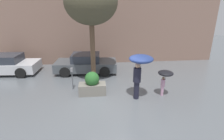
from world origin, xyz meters
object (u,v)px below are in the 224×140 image
at_px(person_child, 165,75).
at_px(parked_car_far, 7,65).
at_px(planter_box, 92,85).
at_px(person_adult, 140,65).
at_px(street_tree, 91,3).
at_px(parked_car_near, 86,64).
at_px(parking_meter, 72,74).

bearing_deg(person_child, parked_car_far, 151.46).
relative_size(planter_box, person_adult, 0.63).
distance_m(planter_box, person_adult, 2.55).
bearing_deg(street_tree, person_adult, -48.12).
xyz_separation_m(parked_car_near, parked_car_far, (-5.09, 0.29, -0.00)).
xyz_separation_m(person_child, parked_car_far, (-8.96, 4.05, -0.46)).
height_order(planter_box, person_child, person_child).
bearing_deg(planter_box, person_adult, -16.56).
height_order(parked_car_near, parked_car_far, same).
bearing_deg(street_tree, parking_meter, -136.81).
relative_size(person_adult, parked_car_far, 0.53).
bearing_deg(planter_box, parking_meter, 147.21).
distance_m(person_child, parking_meter, 4.64).
height_order(parked_car_near, street_tree, street_tree).
bearing_deg(parked_car_far, person_child, -111.09).
xyz_separation_m(person_child, parking_meter, (-4.49, 1.17, -0.19)).
height_order(planter_box, parked_car_near, parked_car_near).
bearing_deg(person_child, person_adult, -177.94).
bearing_deg(person_child, parked_car_near, 131.63).
height_order(planter_box, parked_car_far, parked_car_far).
distance_m(person_adult, parking_meter, 3.56).
height_order(person_child, parked_car_near, person_child).
relative_size(planter_box, parked_car_near, 0.32).
xyz_separation_m(street_tree, parking_meter, (-1.10, -1.03, -3.47)).
distance_m(planter_box, street_tree, 4.18).
xyz_separation_m(person_child, parked_car_near, (-3.88, 3.76, -0.46)).
distance_m(person_adult, parked_car_near, 4.81).
relative_size(person_child, parking_meter, 1.08).
xyz_separation_m(planter_box, parked_car_near, (-0.42, 3.26, 0.08)).
relative_size(parked_car_near, parking_meter, 3.46).
relative_size(person_child, street_tree, 0.23).
distance_m(street_tree, parking_meter, 3.78).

